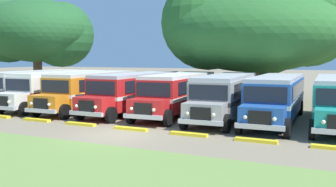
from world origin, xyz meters
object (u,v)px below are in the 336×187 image
object	(u,v)px
parked_bus_slot_2	(92,89)
broad_shade_tree	(256,28)
parked_bus_slot_4	(179,91)
parked_bus_slot_3	(136,90)
secondary_tree	(40,33)
parked_bus_slot_5	(226,94)
parked_bus_slot_1	(59,87)
parked_bus_slot_6	(276,96)
parked_bus_slot_0	(33,85)

from	to	relation	value
parked_bus_slot_2	broad_shade_tree	world-z (taller)	broad_shade_tree
parked_bus_slot_2	parked_bus_slot_4	world-z (taller)	same
parked_bus_slot_2	parked_bus_slot_3	world-z (taller)	same
parked_bus_slot_3	secondary_tree	world-z (taller)	secondary_tree
parked_bus_slot_5	secondary_tree	world-z (taller)	secondary_tree
parked_bus_slot_1	parked_bus_slot_2	distance (m)	3.25
parked_bus_slot_2	parked_bus_slot_6	distance (m)	13.77
parked_bus_slot_4	parked_bus_slot_5	bearing A→B (deg)	82.01
parked_bus_slot_2	parked_bus_slot_3	xyz separation A→B (m)	(3.72, 0.23, 0.00)
parked_bus_slot_3	secondary_tree	bearing A→B (deg)	-114.67
parked_bus_slot_2	broad_shade_tree	size ratio (longest dim) A/B	0.66
parked_bus_slot_0	secondary_tree	distance (m)	11.21
parked_bus_slot_2	parked_bus_slot_4	xyz separation A→B (m)	(7.00, 0.61, 0.00)
parked_bus_slot_0	parked_bus_slot_6	bearing A→B (deg)	86.87
parked_bus_slot_0	parked_bus_slot_1	xyz separation A→B (m)	(3.37, -0.60, 0.00)
secondary_tree	parked_bus_slot_4	bearing A→B (deg)	-20.90
parked_bus_slot_2	parked_bus_slot_3	size ratio (longest dim) A/B	1.00
parked_bus_slot_0	parked_bus_slot_5	world-z (taller)	same
parked_bus_slot_4	parked_bus_slot_3	bearing A→B (deg)	-86.10
parked_bus_slot_2	secondary_tree	world-z (taller)	secondary_tree
parked_bus_slot_0	parked_bus_slot_5	distance (m)	17.13
parked_bus_slot_0	parked_bus_slot_2	world-z (taller)	same
parked_bus_slot_2	parked_bus_slot_5	world-z (taller)	same
parked_bus_slot_2	secondary_tree	distance (m)	16.20
parked_bus_slot_3	parked_bus_slot_4	world-z (taller)	same
parked_bus_slot_4	parked_bus_slot_5	size ratio (longest dim) A/B	1.00
parked_bus_slot_0	parked_bus_slot_3	world-z (taller)	same
parked_bus_slot_6	parked_bus_slot_0	bearing A→B (deg)	-92.12
parked_bus_slot_6	secondary_tree	bearing A→B (deg)	-107.93
parked_bus_slot_5	broad_shade_tree	bearing A→B (deg)	178.97
parked_bus_slot_4	secondary_tree	xyz separation A→B (m)	(-19.98, 7.63, 5.11)
parked_bus_slot_5	secondary_tree	bearing A→B (deg)	-112.10
parked_bus_slot_6	broad_shade_tree	size ratio (longest dim) A/B	0.66
parked_bus_slot_0	broad_shade_tree	distance (m)	20.39
parked_bus_slot_1	parked_bus_slot_6	world-z (taller)	same
parked_bus_slot_1	broad_shade_tree	bearing A→B (deg)	129.00
parked_bus_slot_4	parked_bus_slot_5	world-z (taller)	same
parked_bus_slot_1	parked_bus_slot_3	xyz separation A→B (m)	(6.96, 0.27, 0.00)
parked_bus_slot_4	parked_bus_slot_5	distance (m)	3.53
parked_bus_slot_1	parked_bus_slot_5	bearing A→B (deg)	90.36
secondary_tree	parked_bus_slot_0	bearing A→B (deg)	-50.37
parked_bus_slot_5	parked_bus_slot_6	size ratio (longest dim) A/B	1.00
parked_bus_slot_1	secondary_tree	distance (m)	13.76
broad_shade_tree	parked_bus_slot_2	bearing A→B (deg)	-132.12
parked_bus_slot_0	broad_shade_tree	world-z (taller)	broad_shade_tree
parked_bus_slot_4	parked_bus_slot_6	size ratio (longest dim) A/B	1.00
parked_bus_slot_5	parked_bus_slot_6	xyz separation A→B (m)	(3.25, 0.01, 0.00)
parked_bus_slot_0	parked_bus_slot_2	size ratio (longest dim) A/B	1.00
parked_bus_slot_0	parked_bus_slot_2	distance (m)	6.64
parked_bus_slot_5	parked_bus_slot_0	bearing A→B (deg)	-94.30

